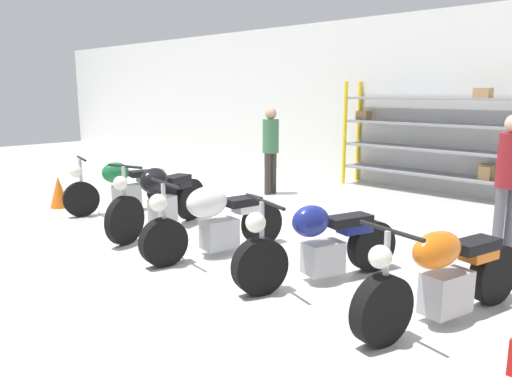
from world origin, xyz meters
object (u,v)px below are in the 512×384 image
at_px(shelving_rack, 464,139).
at_px(person_browsing, 271,144).
at_px(motorcycle_blue, 319,244).
at_px(person_near_rack, 510,172).
at_px(traffic_cone, 59,192).
at_px(motorcycle_white, 214,220).
at_px(motorcycle_orange, 443,277).
at_px(motorcycle_black, 160,198).
at_px(motorcycle_green, 123,185).

relative_size(shelving_rack, person_browsing, 2.95).
bearing_deg(motorcycle_blue, person_near_rack, 173.59).
bearing_deg(traffic_cone, shelving_rack, 49.94).
relative_size(motorcycle_white, person_near_rack, 1.15).
height_order(motorcycle_white, motorcycle_orange, motorcycle_white).
xyz_separation_m(motorcycle_white, person_near_rack, (2.58, 2.59, 0.59)).
distance_m(motorcycle_black, motorcycle_blue, 2.87).
bearing_deg(motorcycle_blue, shelving_rack, -155.24).
bearing_deg(motorcycle_white, traffic_cone, -77.44).
relative_size(motorcycle_blue, motorcycle_orange, 0.95).
xyz_separation_m(motorcycle_orange, person_near_rack, (-0.27, 2.44, 0.61)).
height_order(shelving_rack, traffic_cone, shelving_rack).
xyz_separation_m(motorcycle_white, motorcycle_orange, (2.86, 0.16, -0.02)).
distance_m(motorcycle_white, motorcycle_blue, 1.50).
relative_size(motorcycle_orange, traffic_cone, 3.79).
height_order(motorcycle_green, motorcycle_black, motorcycle_black).
bearing_deg(motorcycle_black, motorcycle_white, 67.50).
bearing_deg(motorcycle_orange, motorcycle_white, -73.31).
xyz_separation_m(motorcycle_green, motorcycle_orange, (5.71, -0.30, -0.03)).
bearing_deg(motorcycle_green, motorcycle_white, 96.21).
relative_size(motorcycle_green, traffic_cone, 3.52).
bearing_deg(person_near_rack, shelving_rack, -28.08).
height_order(shelving_rack, motorcycle_blue, shelving_rack).
relative_size(motorcycle_black, person_browsing, 1.23).
bearing_deg(shelving_rack, motorcycle_black, -112.62).
height_order(shelving_rack, person_browsing, shelving_rack).
bearing_deg(motorcycle_black, motorcycle_orange, 74.19).
xyz_separation_m(motorcycle_green, traffic_cone, (-1.09, -0.63, -0.18)).
relative_size(motorcycle_white, traffic_cone, 3.64).
height_order(motorcycle_white, traffic_cone, motorcycle_white).
bearing_deg(motorcycle_black, traffic_cone, -98.15).
relative_size(motorcycle_green, motorcycle_blue, 0.98).
xyz_separation_m(person_browsing, traffic_cone, (-1.89, -3.47, -0.73)).
relative_size(motorcycle_black, motorcycle_white, 1.05).
distance_m(shelving_rack, motorcycle_blue, 5.44).
relative_size(motorcycle_orange, person_near_rack, 1.19).
bearing_deg(motorcycle_black, person_browsing, 176.32).
relative_size(motorcycle_blue, person_browsing, 1.16).
distance_m(shelving_rack, motorcycle_orange, 5.78).
relative_size(motorcycle_white, person_browsing, 1.17).
xyz_separation_m(motorcycle_black, motorcycle_blue, (2.87, 0.01, -0.08)).
distance_m(shelving_rack, motorcycle_white, 5.64).
bearing_deg(shelving_rack, person_browsing, -142.44).
bearing_deg(traffic_cone, motorcycle_black, 7.54).
bearing_deg(motorcycle_orange, shelving_rack, -145.96).
bearing_deg(person_near_rack, motorcycle_blue, 96.95).
distance_m(motorcycle_black, person_browsing, 3.24).
bearing_deg(motorcycle_orange, motorcycle_black, -76.57).
bearing_deg(motorcycle_blue, traffic_cone, -68.41).
bearing_deg(person_near_rack, motorcycle_green, 52.78).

